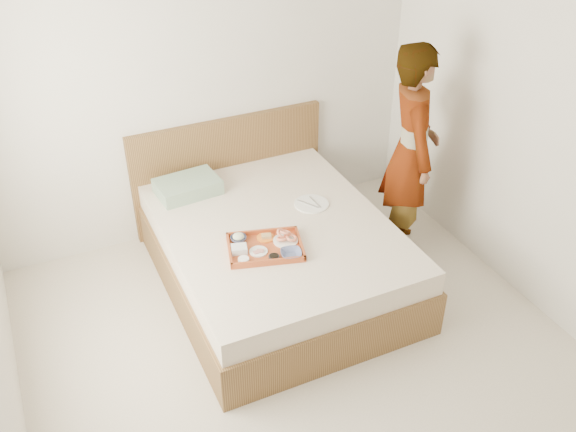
% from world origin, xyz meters
% --- Properties ---
extents(ground, '(3.50, 4.00, 0.01)m').
position_xyz_m(ground, '(0.00, 0.00, 0.00)').
color(ground, beige).
rests_on(ground, ground).
extents(wall_back, '(3.50, 0.01, 2.60)m').
position_xyz_m(wall_back, '(0.00, 2.00, 1.30)').
color(wall_back, silver).
rests_on(wall_back, ground).
extents(wall_right, '(0.01, 4.00, 2.60)m').
position_xyz_m(wall_right, '(1.75, 0.00, 1.30)').
color(wall_right, silver).
rests_on(wall_right, ground).
extents(bed, '(1.65, 2.00, 0.53)m').
position_xyz_m(bed, '(0.15, 1.00, 0.27)').
color(bed, brown).
rests_on(bed, ground).
extents(headboard, '(1.65, 0.06, 0.95)m').
position_xyz_m(headboard, '(0.15, 1.97, 0.47)').
color(headboard, brown).
rests_on(headboard, ground).
extents(pillow, '(0.50, 0.36, 0.11)m').
position_xyz_m(pillow, '(-0.29, 1.69, 0.59)').
color(pillow, gray).
rests_on(pillow, bed).
extents(tray, '(0.58, 0.49, 0.05)m').
position_xyz_m(tray, '(-0.04, 0.75, 0.55)').
color(tray, '#B1461C').
rests_on(tray, bed).
extents(prawn_plate, '(0.21, 0.21, 0.01)m').
position_xyz_m(prawn_plate, '(0.12, 0.77, 0.55)').
color(prawn_plate, white).
rests_on(prawn_plate, tray).
extents(navy_bowl_big, '(0.17, 0.17, 0.03)m').
position_xyz_m(navy_bowl_big, '(0.08, 0.60, 0.56)').
color(navy_bowl_big, '#181B4C').
rests_on(navy_bowl_big, tray).
extents(sauce_dish, '(0.09, 0.09, 0.03)m').
position_xyz_m(sauce_dish, '(-0.04, 0.62, 0.56)').
color(sauce_dish, black).
rests_on(sauce_dish, tray).
extents(meat_plate, '(0.15, 0.15, 0.01)m').
position_xyz_m(meat_plate, '(-0.10, 0.73, 0.55)').
color(meat_plate, white).
rests_on(meat_plate, tray).
extents(bread_plate, '(0.15, 0.15, 0.01)m').
position_xyz_m(bread_plate, '(0.00, 0.86, 0.55)').
color(bread_plate, orange).
rests_on(bread_plate, tray).
extents(salad_bowl, '(0.14, 0.14, 0.03)m').
position_xyz_m(salad_bowl, '(-0.18, 0.91, 0.56)').
color(salad_bowl, '#181B4C').
rests_on(salad_bowl, tray).
extents(plastic_tub, '(0.12, 0.11, 0.05)m').
position_xyz_m(plastic_tub, '(-0.22, 0.79, 0.57)').
color(plastic_tub, silver).
rests_on(plastic_tub, tray).
extents(cheese_round, '(0.09, 0.09, 0.03)m').
position_xyz_m(cheese_round, '(-0.23, 0.68, 0.56)').
color(cheese_round, white).
rests_on(cheese_round, tray).
extents(dinner_plate, '(0.31, 0.31, 0.01)m').
position_xyz_m(dinner_plate, '(0.50, 1.13, 0.54)').
color(dinner_plate, white).
rests_on(dinner_plate, bed).
extents(person, '(0.60, 0.73, 1.71)m').
position_xyz_m(person, '(1.28, 1.02, 0.85)').
color(person, white).
rests_on(person, ground).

